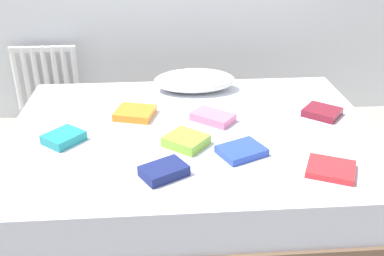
% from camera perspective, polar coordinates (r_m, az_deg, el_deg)
% --- Properties ---
extents(ground_plane, '(8.00, 8.00, 0.00)m').
position_cam_1_polar(ground_plane, '(2.65, 0.08, -9.79)').
color(ground_plane, '#9E998E').
extents(bed, '(2.00, 1.50, 0.50)m').
position_cam_1_polar(bed, '(2.51, 0.09, -5.26)').
color(bed, brown).
rests_on(bed, ground).
extents(radiator, '(0.49, 0.04, 0.53)m').
position_cam_1_polar(radiator, '(3.65, -18.11, 5.90)').
color(radiator, white).
rests_on(radiator, ground).
extents(pillow, '(0.52, 0.28, 0.13)m').
position_cam_1_polar(pillow, '(2.87, 0.33, 6.10)').
color(pillow, white).
rests_on(pillow, bed).
extents(textbook_maroon, '(0.25, 0.25, 0.04)m').
position_cam_1_polar(textbook_maroon, '(2.64, 16.34, 1.97)').
color(textbook_maroon, maroon).
rests_on(textbook_maroon, bed).
extents(textbook_teal, '(0.23, 0.23, 0.05)m').
position_cam_1_polar(textbook_teal, '(2.34, -16.13, -1.21)').
color(textbook_teal, teal).
rests_on(textbook_teal, bed).
extents(textbook_navy, '(0.24, 0.21, 0.05)m').
position_cam_1_polar(textbook_navy, '(1.98, -3.62, -5.51)').
color(textbook_navy, navy).
rests_on(textbook_navy, bed).
extents(textbook_pink, '(0.26, 0.25, 0.04)m').
position_cam_1_polar(textbook_pink, '(2.47, 2.69, 1.40)').
color(textbook_pink, pink).
rests_on(textbook_pink, bed).
extents(textbook_blue, '(0.26, 0.24, 0.04)m').
position_cam_1_polar(textbook_blue, '(2.16, 6.37, -2.93)').
color(textbook_blue, '#2847B7').
rests_on(textbook_blue, bed).
extents(textbook_lime, '(0.26, 0.25, 0.05)m').
position_cam_1_polar(textbook_lime, '(2.22, -0.78, -1.63)').
color(textbook_lime, '#8CC638').
rests_on(textbook_lime, bed).
extents(textbook_orange, '(0.25, 0.24, 0.04)m').
position_cam_1_polar(textbook_orange, '(2.54, -7.32, 1.93)').
color(textbook_orange, orange).
rests_on(textbook_orange, bed).
extents(textbook_red, '(0.27, 0.26, 0.03)m').
position_cam_1_polar(textbook_red, '(2.10, 17.38, -5.04)').
color(textbook_red, red).
rests_on(textbook_red, bed).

